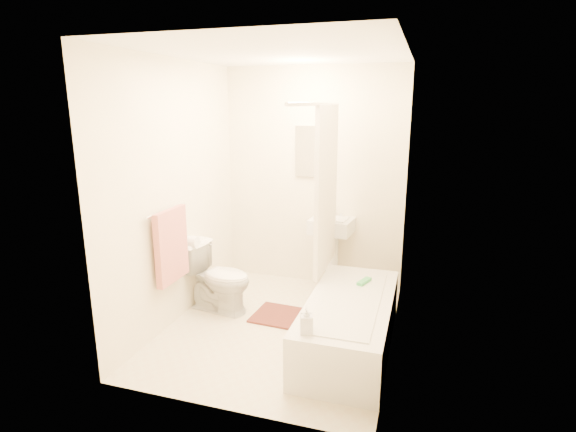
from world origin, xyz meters
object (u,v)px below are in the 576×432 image
(toilet, at_px, (219,278))
(bathtub, at_px, (349,323))
(bath_mat, at_px, (285,317))
(soap_bottle, at_px, (306,320))
(sink, at_px, (331,250))

(toilet, relative_size, bathtub, 0.44)
(bathtub, bearing_deg, toilet, 166.14)
(bathtub, bearing_deg, bath_mat, 152.58)
(bath_mat, xyz_separation_m, soap_bottle, (0.47, -0.99, 0.52))
(sink, height_order, bathtub, sink)
(toilet, relative_size, soap_bottle, 3.55)
(toilet, distance_m, sink, 1.29)
(toilet, bearing_deg, soap_bottle, -121.48)
(bathtub, height_order, bath_mat, bathtub)
(bath_mat, bearing_deg, bathtub, -27.42)
(bath_mat, bearing_deg, sink, 72.87)
(toilet, xyz_separation_m, bath_mat, (0.68, 0.02, -0.33))
(soap_bottle, bearing_deg, sink, 96.42)
(soap_bottle, bearing_deg, toilet, 139.92)
(bathtub, distance_m, soap_bottle, 0.74)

